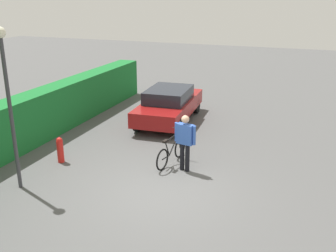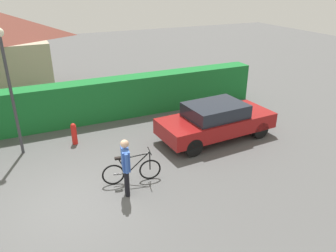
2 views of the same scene
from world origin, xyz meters
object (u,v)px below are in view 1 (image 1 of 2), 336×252
Objects in this scene: bicycle at (171,152)px; person_rider at (185,139)px; parked_car_near at (169,104)px; fire_hydrant at (60,150)px; street_lamp at (7,88)px.

bicycle is 1.02× the size of person_rider.
bicycle is 0.89m from person_rider.
fire_hydrant is at bearing 160.71° from parked_car_near.
fire_hydrant is (1.78, -0.05, -2.32)m from street_lamp.
person_rider is (-0.33, -0.53, 0.62)m from bicycle.
street_lamp is at bearing 131.34° from bicycle.
person_rider is at bearing -121.70° from bicycle.
bicycle is 0.41× the size of street_lamp.
person_rider is (-4.14, -2.04, 0.27)m from parked_car_near.
parked_car_near is 2.63× the size of person_rider.
parked_car_near is 5.23m from fire_hydrant.
parked_car_near is 4.63m from person_rider.
bicycle is at bearing -158.40° from parked_car_near.
fire_hydrant is (-4.92, 1.72, -0.32)m from parked_car_near.
person_rider reaches higher than parked_car_near.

